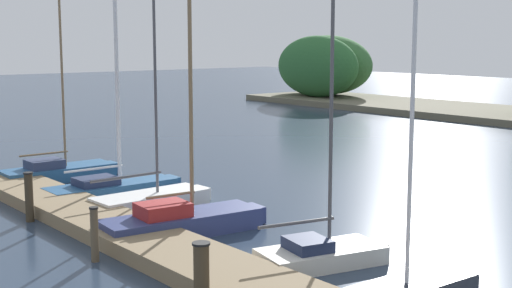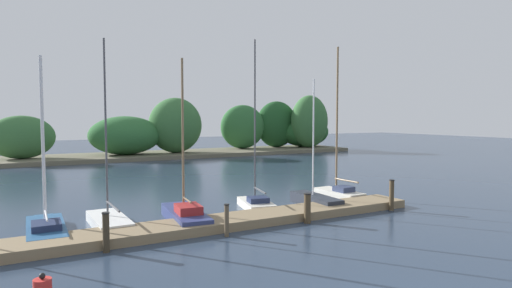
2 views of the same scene
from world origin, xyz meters
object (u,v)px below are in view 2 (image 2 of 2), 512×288
(sailboat_1, at_px, (46,225))
(sailboat_5, at_px, (314,199))
(sailboat_3, at_px, (185,214))
(mooring_piling_2, at_px, (227,220))
(mooring_piling_3, at_px, (307,208))
(mooring_piling_1, at_px, (106,232))
(sailboat_4, at_px, (256,201))
(sailboat_2, at_px, (108,219))
(sailboat_6, at_px, (338,190))
(channel_buoy_0, at_px, (43,288))
(mooring_piling_4, at_px, (392,195))

(sailboat_1, bearing_deg, sailboat_5, -92.66)
(sailboat_3, xyz_separation_m, mooring_piling_2, (0.64, -2.70, 0.24))
(mooring_piling_2, height_order, mooring_piling_3, mooring_piling_3)
(sailboat_5, xyz_separation_m, mooring_piling_3, (-2.27, -2.62, 0.30))
(sailboat_3, bearing_deg, mooring_piling_1, 131.08)
(sailboat_4, distance_m, mooring_piling_1, 8.10)
(sailboat_2, distance_m, mooring_piling_1, 3.43)
(sailboat_5, distance_m, sailboat_6, 2.50)
(sailboat_1, bearing_deg, sailboat_4, -88.33)
(sailboat_3, relative_size, sailboat_4, 0.85)
(sailboat_2, height_order, mooring_piling_3, sailboat_2)
(sailboat_3, distance_m, channel_buoy_0, 7.61)
(sailboat_1, relative_size, mooring_piling_1, 5.06)
(mooring_piling_1, bearing_deg, sailboat_1, 115.90)
(sailboat_1, relative_size, mooring_piling_3, 5.34)
(mooring_piling_2, bearing_deg, mooring_piling_4, 1.50)
(sailboat_2, distance_m, sailboat_6, 11.77)
(mooring_piling_4, bearing_deg, sailboat_1, 167.12)
(sailboat_3, height_order, sailboat_5, sailboat_3)
(sailboat_2, relative_size, sailboat_6, 0.92)
(mooring_piling_1, xyz_separation_m, mooring_piling_4, (12.61, 0.02, 0.07))
(sailboat_1, relative_size, sailboat_5, 1.07)
(mooring_piling_3, bearing_deg, mooring_piling_2, -177.05)
(sailboat_3, relative_size, mooring_piling_1, 5.17)
(sailboat_2, xyz_separation_m, mooring_piling_1, (-0.64, -3.35, 0.36))
(sailboat_2, bearing_deg, mooring_piling_4, -107.16)
(sailboat_3, xyz_separation_m, mooring_piling_1, (-3.50, -2.50, 0.29))
(sailboat_4, relative_size, mooring_piling_3, 6.44)
(mooring_piling_2, relative_size, mooring_piling_4, 0.83)
(sailboat_6, bearing_deg, mooring_piling_3, 125.82)
(sailboat_4, bearing_deg, mooring_piling_3, -159.23)
(mooring_piling_4, xyz_separation_m, channel_buoy_0, (-14.55, -2.84, -0.49))
(mooring_piling_3, height_order, channel_buoy_0, mooring_piling_3)
(sailboat_4, relative_size, mooring_piling_1, 6.10)
(sailboat_2, relative_size, sailboat_4, 0.93)
(sailboat_6, relative_size, mooring_piling_4, 5.56)
(sailboat_2, relative_size, sailboat_5, 1.20)
(sailboat_1, bearing_deg, mooring_piling_2, -120.64)
(mooring_piling_2, height_order, mooring_piling_4, mooring_piling_4)
(sailboat_4, relative_size, sailboat_5, 1.29)
(sailboat_3, bearing_deg, sailboat_2, 79.05)
(sailboat_3, relative_size, mooring_piling_4, 4.67)
(sailboat_2, xyz_separation_m, sailboat_4, (6.69, 0.09, 0.04))
(sailboat_3, height_order, mooring_piling_2, sailboat_3)
(sailboat_1, distance_m, mooring_piling_1, 3.64)
(sailboat_5, xyz_separation_m, sailboat_6, (2.30, 0.98, 0.13))
(sailboat_3, relative_size, mooring_piling_3, 5.45)
(mooring_piling_2, bearing_deg, sailboat_2, 134.57)
(channel_buoy_0, bearing_deg, sailboat_6, 24.04)
(sailboat_1, distance_m, sailboat_5, 11.71)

